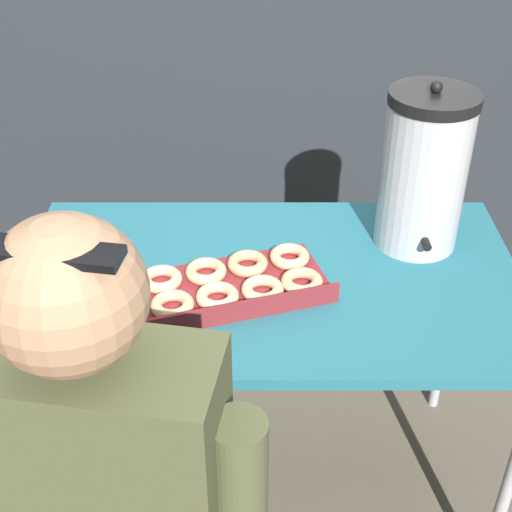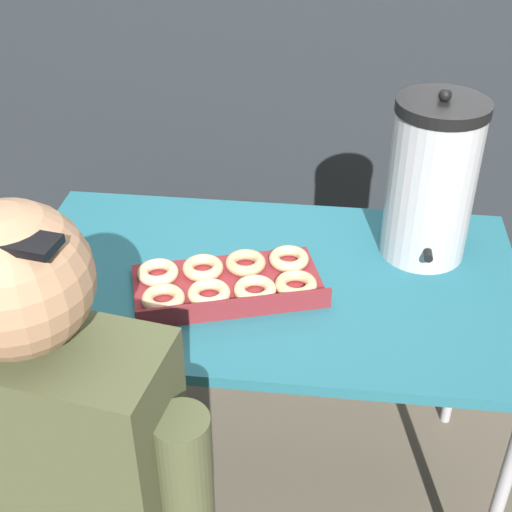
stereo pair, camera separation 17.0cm
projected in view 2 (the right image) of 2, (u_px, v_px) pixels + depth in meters
The scene contains 5 objects.
ground_plane at pixel (265, 480), 2.16m from camera, with size 12.00×12.00×0.00m, color brown.
folding_table at pixel (266, 295), 1.76m from camera, with size 1.23×0.72×0.76m.
donut_box at pixel (228, 282), 1.68m from camera, with size 0.49×0.35×0.05m.
coffee_urn at pixel (432, 180), 1.71m from camera, with size 0.22×0.25×0.43m.
cell_phone at pixel (56, 277), 1.72m from camera, with size 0.12×0.15×0.01m.
Camera 2 is at (0.14, -1.39, 1.78)m, focal length 50.00 mm.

